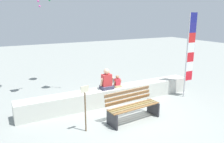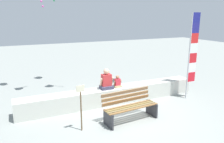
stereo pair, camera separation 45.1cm
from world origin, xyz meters
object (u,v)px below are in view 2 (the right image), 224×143
Objects in this scene: park_bench at (130,107)px; flag_banner at (192,51)px; person_child at (117,83)px; sign_post at (81,104)px; person_adult at (106,81)px.

flag_banner is (3.01, 0.73, 1.39)m from park_bench.
park_bench is at bearing -101.15° from person_child.
flag_banner is 4.71m from sign_post.
person_adult reaches higher than person_child.
flag_banner is at bearing 9.37° from sign_post.
person_adult reaches higher than sign_post.
person_child is at bearing 165.22° from flag_banner.
person_adult is at bearing 167.18° from flag_banner.
person_child is 2.33m from sign_post.
person_child is 3.01m from flag_banner.
sign_post is at bearing -141.03° from person_child.
person_adult is 0.45m from person_child.
sign_post is at bearing -133.28° from person_adult.
sign_post is (-1.81, -1.47, 0.02)m from person_child.
flag_banner is (2.72, -0.72, 1.06)m from person_child.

